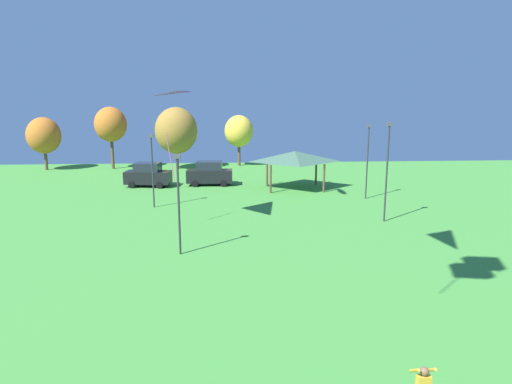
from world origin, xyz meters
The scene contains 12 objects.
kite_flying_2 centered at (-5.98, 29.60, 7.39)m, with size 2.73×3.55×4.59m.
parked_car_leftmost centered at (-8.93, 43.90, 1.16)m, with size 4.56×2.53×2.36m.
parked_car_second_from_left centered at (-2.96, 44.19, 1.17)m, with size 4.53×2.06×2.39m.
park_pavilion centered at (5.18, 41.99, 3.08)m, with size 6.36×4.91×3.60m.
light_post_0 centered at (-3.84, 23.89, 3.19)m, with size 0.36×0.20×5.60m.
light_post_1 centered at (10.71, 37.27, 3.58)m, with size 0.36×0.20×6.35m.
light_post_2 centered at (9.81, 29.91, 3.87)m, with size 0.36×0.20×6.92m.
light_post_3 centered at (-7.03, 35.16, 3.27)m, with size 0.36×0.20×5.75m.
treeline_tree_0 centered at (-22.95, 55.29, 4.11)m, with size 3.92×3.92×6.28m.
treeline_tree_1 centered at (-15.16, 55.71, 5.36)m, with size 3.80×3.80×7.48m.
treeline_tree_2 centered at (-7.29, 55.18, 4.64)m, with size 5.08×5.08×7.44m.
treeline_tree_3 centered at (0.31, 57.34, 4.37)m, with size 3.62×3.62×6.38m.
Camera 1 is at (-1.13, -0.52, 8.58)m, focal length 32.00 mm.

